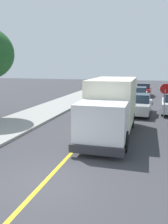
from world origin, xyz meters
The scene contains 7 objects.
ground_plane centered at (0.00, 0.00, 0.00)m, with size 120.00×120.00×0.00m, color #38383D.
centre_line_yellow centered at (0.00, 10.00, 0.00)m, with size 0.16×56.00×0.01m, color gold.
box_truck centered at (1.22, 6.32, 1.77)m, with size 2.48×7.21×3.20m.
parked_car_near centered at (2.49, 12.80, 0.79)m, with size 2.01×4.48×1.67m.
parked_car_mid centered at (2.06, 19.31, 0.79)m, with size 1.82×4.41×1.67m.
parked_car_far centered at (2.41, 25.10, 0.79)m, with size 1.93×4.45×1.67m.
stop_sign centered at (4.38, 11.68, 1.86)m, with size 0.80×0.10×2.65m.
Camera 1 is at (3.36, -6.72, 3.94)m, focal length 37.63 mm.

